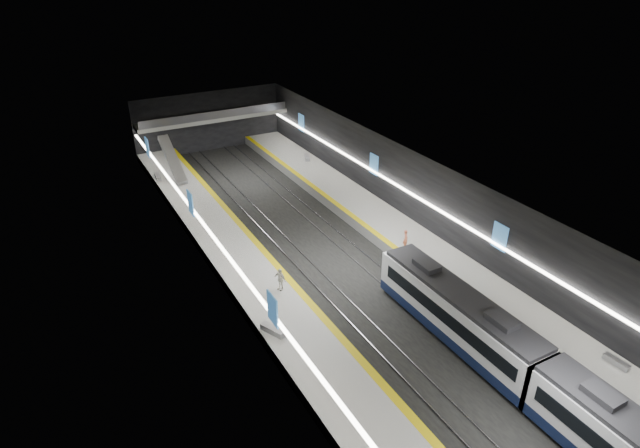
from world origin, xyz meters
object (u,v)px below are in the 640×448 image
bench_left_near (273,330)px  bench_right_near (616,362)px  bench_left_far (158,177)px  train (541,379)px  bench_right_far (307,157)px  passenger_right_a (406,239)px  passenger_left_a (280,279)px  escalator (172,159)px

bench_left_near → bench_right_near: bearing=-60.4°
bench_left_near → bench_left_far: (-0.27, 31.92, -0.01)m
train → bench_left_near: bearing=132.0°
train → bench_right_far: 42.61m
passenger_right_a → passenger_left_a: (-12.56, -0.54, 0.06)m
passenger_left_a → bench_left_far: bearing=163.2°
bench_left_near → bench_left_far: bench_left_near is taller
train → passenger_right_a: size_ratio=16.63×
bench_left_far → bench_right_near: size_ratio=1.12×
bench_right_far → passenger_right_a: bearing=-72.5°
bench_left_far → bench_right_far: size_ratio=0.99×
train → passenger_left_a: bearing=117.1°
escalator → bench_right_far: size_ratio=4.18×
bench_right_near → escalator: bearing=105.7°
bench_right_near → bench_left_far: bearing=107.9°
bench_right_near → passenger_left_a: bearing=126.3°
bench_left_near → bench_left_far: size_ratio=1.03×
bench_left_far → bench_right_far: bearing=-4.6°
bench_left_near → bench_right_near: bench_left_near is taller
escalator → passenger_left_a: 27.62m
escalator → passenger_right_a: (13.56, -27.05, -1.01)m
train → passenger_right_a: (3.56, 18.14, -0.30)m
bench_left_far → passenger_right_a: passenger_right_a is taller
bench_left_near → passenger_right_a: bearing=-5.2°
bench_right_near → passenger_right_a: size_ratio=0.95×
bench_left_near → bench_right_near: 22.77m
escalator → bench_left_far: escalator is taller
train → escalator: 46.28m
bench_right_near → passenger_right_a: 18.99m
bench_right_far → passenger_left_a: size_ratio=1.01×
bench_left_near → bench_right_near: size_ratio=1.15×
train → bench_right_near: (6.52, -0.61, -0.99)m
train → passenger_left_a: size_ratio=15.66×
bench_left_far → passenger_right_a: 31.00m
bench_left_far → bench_left_near: bearing=-85.4°
bench_right_far → passenger_right_a: 24.17m
escalator → bench_right_near: (16.52, -45.79, -1.69)m
train → bench_left_near: (-11.73, 13.01, -0.96)m
train → bench_right_near: bearing=-5.3°
bench_left_far → passenger_left_a: 27.51m
passenger_right_a → train: bearing=-169.8°
escalator → bench_left_near: bearing=-93.1°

